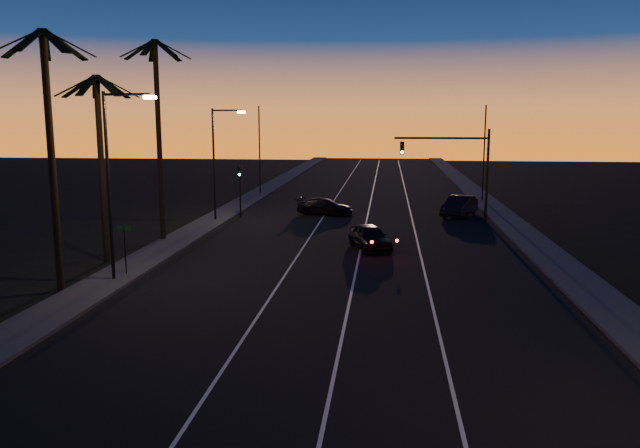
# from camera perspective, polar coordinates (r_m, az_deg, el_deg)

# --- Properties ---
(road) EXTENTS (20.00, 170.00, 0.01)m
(road) POSITION_cam_1_polar(r_m,az_deg,el_deg) (38.74, 3.07, -1.93)
(road) COLOR black
(road) RESTS_ON ground
(sidewalk_left) EXTENTS (2.40, 170.00, 0.16)m
(sidewalk_left) POSITION_cam_1_polar(r_m,az_deg,el_deg) (40.87, -12.82, -1.45)
(sidewalk_left) COLOR #3B3B38
(sidewalk_left) RESTS_ON ground
(sidewalk_right) EXTENTS (2.40, 170.00, 0.16)m
(sidewalk_right) POSITION_cam_1_polar(r_m,az_deg,el_deg) (39.75, 19.42, -2.07)
(sidewalk_right) COLOR #3B3B38
(sidewalk_right) RESTS_ON ground
(lane_stripe_left) EXTENTS (0.12, 160.00, 0.01)m
(lane_stripe_left) POSITION_cam_1_polar(r_m,az_deg,el_deg) (39.01, -1.34, -1.82)
(lane_stripe_left) COLOR silver
(lane_stripe_left) RESTS_ON road
(lane_stripe_mid) EXTENTS (0.12, 160.00, 0.01)m
(lane_stripe_mid) POSITION_cam_1_polar(r_m,az_deg,el_deg) (38.71, 3.81, -1.93)
(lane_stripe_mid) COLOR silver
(lane_stripe_mid) RESTS_ON road
(lane_stripe_right) EXTENTS (0.12, 160.00, 0.01)m
(lane_stripe_right) POSITION_cam_1_polar(r_m,az_deg,el_deg) (38.74, 8.99, -2.02)
(lane_stripe_right) COLOR silver
(lane_stripe_right) RESTS_ON road
(palm_near) EXTENTS (4.25, 4.16, 11.53)m
(palm_near) POSITION_cam_1_polar(r_m,az_deg,el_deg) (29.74, -23.47, 7.51)
(palm_near) COLOR black
(palm_near) RESTS_ON ground
(palm_mid) EXTENTS (4.25, 4.16, 10.03)m
(palm_mid) POSITION_cam_1_polar(r_m,az_deg,el_deg) (35.37, -19.44, 6.64)
(palm_mid) COLOR black
(palm_mid) RESTS_ON ground
(palm_far) EXTENTS (4.25, 4.16, 12.53)m
(palm_far) POSITION_cam_1_polar(r_m,az_deg,el_deg) (40.47, -14.57, 9.11)
(palm_far) COLOR black
(palm_far) RESTS_ON ground
(streetlight_left_near) EXTENTS (2.55, 0.26, 9.00)m
(streetlight_left_near) POSITION_cam_1_polar(r_m,az_deg,el_deg) (30.76, -18.33, 4.59)
(streetlight_left_near) COLOR black
(streetlight_left_near) RESTS_ON ground
(streetlight_left_far) EXTENTS (2.55, 0.26, 8.50)m
(streetlight_left_far) POSITION_cam_1_polar(r_m,az_deg,el_deg) (47.70, -9.34, 6.26)
(streetlight_left_far) COLOR black
(streetlight_left_far) RESTS_ON ground
(street_sign) EXTENTS (0.70, 0.06, 2.60)m
(street_sign) POSITION_cam_1_polar(r_m,az_deg,el_deg) (32.20, -17.41, -1.76)
(street_sign) COLOR black
(street_sign) RESTS_ON ground
(signal_mast) EXTENTS (7.10, 0.41, 7.00)m
(signal_mast) POSITION_cam_1_polar(r_m,az_deg,el_deg) (48.26, 12.32, 5.87)
(signal_mast) COLOR black
(signal_mast) RESTS_ON ground
(signal_post) EXTENTS (0.28, 0.37, 4.20)m
(signal_post) POSITION_cam_1_polar(r_m,az_deg,el_deg) (49.49, -7.33, 3.91)
(signal_post) COLOR black
(signal_post) RESTS_ON ground
(far_pole_left) EXTENTS (0.14, 0.14, 9.00)m
(far_pole_left) POSITION_cam_1_polar(r_m,az_deg,el_deg) (64.31, -5.55, 6.69)
(far_pole_left) COLOR black
(far_pole_left) RESTS_ON ground
(far_pole_right) EXTENTS (0.14, 0.14, 9.00)m
(far_pole_right) POSITION_cam_1_polar(r_m,az_deg,el_deg) (60.66, 14.77, 6.24)
(far_pole_right) COLOR black
(far_pole_right) RESTS_ON ground
(lead_car) EXTENTS (3.22, 5.12, 1.48)m
(lead_car) POSITION_cam_1_polar(r_m,az_deg,el_deg) (37.45, 4.59, -1.19)
(lead_car) COLOR black
(lead_car) RESTS_ON road
(right_car) EXTENTS (3.49, 5.20, 1.62)m
(right_car) POSITION_cam_1_polar(r_m,az_deg,el_deg) (51.21, 12.63, 1.61)
(right_car) COLOR black
(right_car) RESTS_ON road
(cross_car) EXTENTS (4.90, 2.80, 1.34)m
(cross_car) POSITION_cam_1_polar(r_m,az_deg,el_deg) (50.66, 0.47, 1.60)
(cross_car) COLOR black
(cross_car) RESTS_ON road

